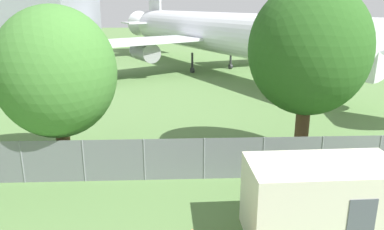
{
  "coord_description": "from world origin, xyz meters",
  "views": [
    {
      "loc": [
        -1.19,
        -3.82,
        7.28
      ],
      "look_at": [
        -0.38,
        13.91,
        2.0
      ],
      "focal_mm": 35.0,
      "sensor_mm": 36.0,
      "label": 1
    }
  ],
  "objects_px": {
    "airplane": "(219,33)",
    "tree_left_of_cabin": "(56,73)",
    "tree_behind_benches": "(309,50)",
    "portable_cabin": "(321,201)"
  },
  "relations": [
    {
      "from": "tree_left_of_cabin",
      "to": "airplane",
      "type": "bearing_deg",
      "value": 68.06
    },
    {
      "from": "tree_left_of_cabin",
      "to": "tree_behind_benches",
      "type": "distance_m",
      "value": 11.08
    },
    {
      "from": "airplane",
      "to": "tree_left_of_cabin",
      "type": "bearing_deg",
      "value": -48.53
    },
    {
      "from": "tree_left_of_cabin",
      "to": "tree_behind_benches",
      "type": "relative_size",
      "value": 0.88
    },
    {
      "from": "portable_cabin",
      "to": "tree_behind_benches",
      "type": "relative_size",
      "value": 0.58
    },
    {
      "from": "airplane",
      "to": "tree_left_of_cabin",
      "type": "distance_m",
      "value": 26.52
    },
    {
      "from": "airplane",
      "to": "tree_behind_benches",
      "type": "bearing_deg",
      "value": -23.92
    },
    {
      "from": "airplane",
      "to": "tree_left_of_cabin",
      "type": "height_order",
      "value": "airplane"
    },
    {
      "from": "portable_cabin",
      "to": "airplane",
      "type": "bearing_deg",
      "value": 88.07
    },
    {
      "from": "portable_cabin",
      "to": "tree_left_of_cabin",
      "type": "bearing_deg",
      "value": 147.74
    }
  ]
}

